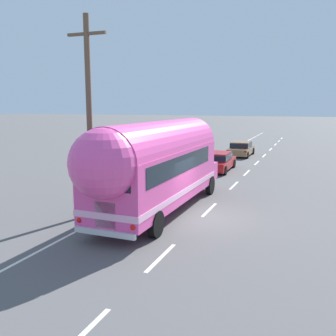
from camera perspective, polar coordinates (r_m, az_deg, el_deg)
The scene contains 6 objects.
ground_plane at distance 16.42m, azimuth 5.09°, elevation -7.52°, with size 300.00×300.00×0.00m, color #565454.
lane_markings at distance 29.02m, azimuth 6.71°, elevation -0.04°, with size 4.13×80.00×0.01m.
utility_pole at distance 16.47m, azimuth -11.88°, elevation 8.01°, with size 1.80×0.24×8.50m.
painted_bus at distance 16.35m, azimuth -1.81°, elevation 0.73°, with size 2.72×11.82×4.12m.
car_lead at distance 28.00m, azimuth 7.52°, elevation 1.14°, with size 2.09×4.84×1.37m.
car_second at distance 36.45m, azimuth 11.05°, elevation 2.98°, with size 1.97×4.72×1.37m.
Camera 1 is at (4.32, -15.10, 4.82)m, focal length 40.13 mm.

